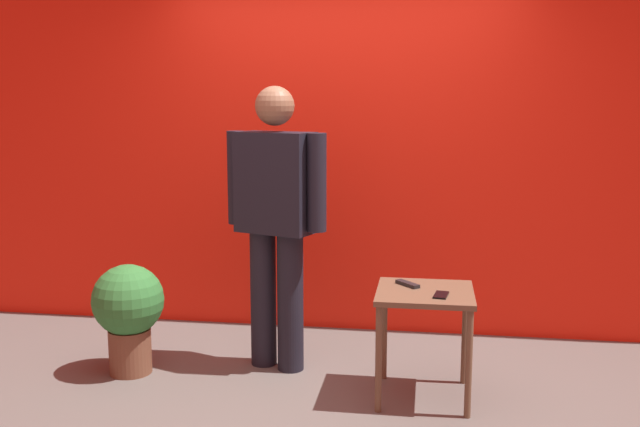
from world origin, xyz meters
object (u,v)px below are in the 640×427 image
(side_table, at_px, (425,307))
(potted_plant, at_px, (128,309))
(cell_phone, at_px, (441,295))
(standing_person, at_px, (276,213))
(tv_remote, at_px, (408,284))

(side_table, relative_size, potted_plant, 0.91)
(side_table, height_order, potted_plant, potted_plant)
(cell_phone, distance_m, potted_plant, 1.91)
(standing_person, bearing_deg, side_table, -20.04)
(side_table, relative_size, cell_phone, 4.36)
(cell_phone, distance_m, tv_remote, 0.27)
(tv_remote, bearing_deg, standing_person, 121.37)
(tv_remote, distance_m, potted_plant, 1.72)
(side_table, relative_size, tv_remote, 3.69)
(potted_plant, bearing_deg, tv_remote, -0.06)
(side_table, xyz_separation_m, tv_remote, (-0.10, 0.09, 0.11))
(standing_person, height_order, tv_remote, standing_person)
(standing_person, distance_m, side_table, 1.08)
(standing_person, bearing_deg, potted_plant, -164.53)
(cell_phone, relative_size, tv_remote, 0.85)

